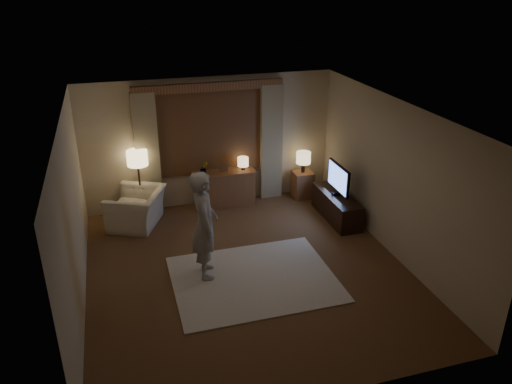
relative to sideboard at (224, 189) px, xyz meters
name	(u,v)px	position (x,y,z in m)	size (l,w,h in m)	color
room	(239,183)	(-0.21, -2.00, 0.98)	(5.04, 5.54, 2.64)	brown
rug	(254,279)	(-0.18, -2.77, -0.34)	(2.50, 2.00, 0.02)	beige
sideboard	(224,189)	(0.00, 0.00, 0.00)	(1.20, 0.40, 0.70)	brown
picture_frame	(224,169)	(0.00, 0.00, 0.45)	(0.16, 0.02, 0.20)	brown
plant	(204,169)	(-0.40, 0.00, 0.50)	(0.17, 0.13, 0.30)	#999999
table_lamp_sideboard	(243,162)	(0.40, 0.00, 0.55)	(0.22, 0.22, 0.30)	black
floor_lamp	(138,162)	(-1.66, 0.00, 0.78)	(0.39, 0.39, 1.34)	black
armchair	(137,209)	(-1.77, -0.38, -0.01)	(1.04, 0.91, 0.68)	beige
side_table	(302,184)	(1.68, -0.05, -0.07)	(0.40, 0.40, 0.56)	brown
table_lamp_side	(303,158)	(1.68, -0.05, 0.52)	(0.30, 0.30, 0.44)	black
tv_stand	(337,207)	(1.94, -1.20, -0.10)	(0.45, 1.40, 0.50)	black
tv	(338,179)	(1.94, -1.20, 0.49)	(0.21, 0.84, 0.61)	black
person	(205,225)	(-0.86, -2.42, 0.54)	(0.63, 0.42, 1.74)	#A19B94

